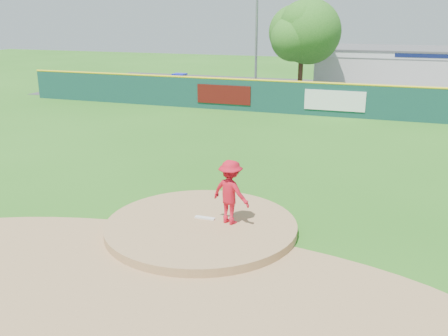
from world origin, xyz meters
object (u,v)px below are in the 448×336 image
(playground_slide, at_px, (179,83))
(van, at_px, (279,95))
(deciduous_tree, at_px, (302,34))
(pitcher, at_px, (231,192))
(light_pole_left, at_px, (257,12))
(pool_building_grp, at_px, (413,68))

(playground_slide, bearing_deg, van, -17.84)
(playground_slide, height_order, deciduous_tree, deciduous_tree)
(pitcher, xyz_separation_m, playground_slide, (-12.07, 23.43, -0.42))
(playground_slide, distance_m, deciduous_tree, 10.10)
(van, bearing_deg, playground_slide, 79.70)
(van, distance_m, playground_slide, 9.11)
(playground_slide, bearing_deg, light_pole_left, 31.99)
(deciduous_tree, height_order, light_pole_left, light_pole_left)
(van, height_order, deciduous_tree, deciduous_tree)
(pitcher, relative_size, pool_building_grp, 0.12)
(pool_building_grp, xyz_separation_m, deciduous_tree, (-8.00, -6.99, 2.89))
(light_pole_left, bearing_deg, pool_building_grp, 22.60)
(pool_building_grp, xyz_separation_m, playground_slide, (-17.27, -8.29, -0.91))
(van, bearing_deg, pitcher, -163.11)
(van, relative_size, pool_building_grp, 0.32)
(playground_slide, distance_m, light_pole_left, 8.17)
(pool_building_grp, bearing_deg, pitcher, -99.31)
(pitcher, height_order, deciduous_tree, deciduous_tree)
(deciduous_tree, bearing_deg, pool_building_grp, 41.16)
(van, relative_size, playground_slide, 1.83)
(pitcher, relative_size, playground_slide, 0.69)
(deciduous_tree, bearing_deg, pitcher, -83.55)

